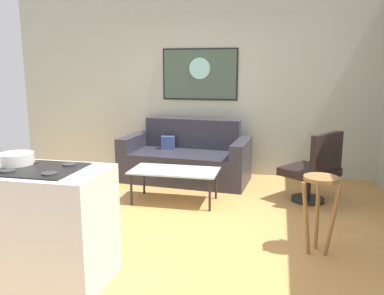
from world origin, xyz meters
TOP-DOWN VIEW (x-y plane):
  - ground at (0.00, 0.00)m, footprint 6.40×6.40m
  - back_wall at (0.00, 2.42)m, footprint 6.40×0.05m
  - couch at (-0.19, 1.86)m, footprint 1.93×1.02m
  - coffee_table at (-0.10, 0.85)m, footprint 1.09×0.55m
  - armchair at (1.61, 1.21)m, footprint 0.81×0.82m
  - bar_stool at (1.53, -0.22)m, footprint 0.35×0.35m
  - kitchen_counter at (-0.88, -1.17)m, footprint 1.56×0.63m
  - mixing_bowl at (-0.86, -1.09)m, footprint 0.27×0.27m
  - wall_painting at (-0.09, 2.38)m, footprint 1.19×0.03m

SIDE VIEW (x-z plane):
  - ground at x=0.00m, z-range -0.04..0.00m
  - couch at x=-0.19m, z-range -0.15..0.74m
  - coffee_table at x=-0.10m, z-range 0.18..0.59m
  - armchair at x=1.61m, z-range -0.01..0.89m
  - kitchen_counter at x=-0.88m, z-range -0.01..0.91m
  - bar_stool at x=1.53m, z-range 0.18..0.90m
  - mixing_bowl at x=-0.86m, z-range 0.90..1.00m
  - back_wall at x=0.00m, z-range 0.00..2.80m
  - wall_painting at x=-0.09m, z-range 1.17..1.97m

